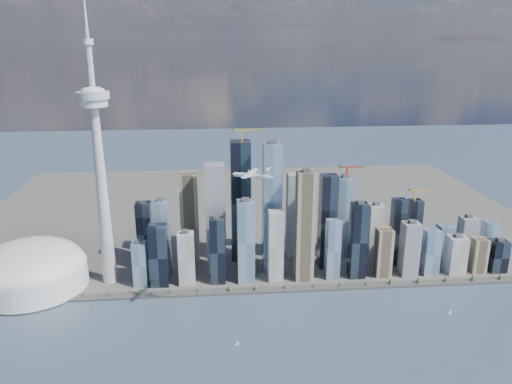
{
  "coord_description": "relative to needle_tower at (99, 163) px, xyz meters",
  "views": [
    {
      "loc": [
        -96.95,
        -574.13,
        448.34
      ],
      "look_at": [
        -24.01,
        260.0,
        189.79
      ],
      "focal_mm": 35.0,
      "sensor_mm": 36.0,
      "label": 1
    }
  ],
  "objects": [
    {
      "name": "ground",
      "position": [
        300.0,
        -310.0,
        -235.84
      ],
      "size": [
        4000.0,
        4000.0,
        0.0
      ],
      "primitive_type": "plane",
      "color": "#314157",
      "rests_on": "ground"
    },
    {
      "name": "seawall",
      "position": [
        300.0,
        -60.0,
        -233.84
      ],
      "size": [
        1100.0,
        22.0,
        4.0
      ],
      "primitive_type": "cube",
      "color": "#383838",
      "rests_on": "ground"
    },
    {
      "name": "land",
      "position": [
        300.0,
        390.0,
        -234.34
      ],
      "size": [
        1400.0,
        900.0,
        3.0
      ],
      "primitive_type": "cube",
      "color": "#4C4C47",
      "rests_on": "ground"
    },
    {
      "name": "shoreline_trees",
      "position": [
        300.0,
        -60.0,
        -227.06
      ],
      "size": [
        960.53,
        7.2,
        8.8
      ],
      "color": "#3F2D1E",
      "rests_on": "seawall"
    },
    {
      "name": "skyscraper_cluster",
      "position": [
        359.61,
        26.81,
        -149.36
      ],
      "size": [
        736.0,
        142.0,
        277.34
      ],
      "color": "black",
      "rests_on": "land"
    },
    {
      "name": "needle_tower",
      "position": [
        0.0,
        0.0,
        0.0
      ],
      "size": [
        56.0,
        56.0,
        550.5
      ],
      "color": "#ADAEA8",
      "rests_on": "land"
    },
    {
      "name": "dome_stadium",
      "position": [
        -140.0,
        -10.0,
        -196.4
      ],
      "size": [
        200.0,
        200.0,
        86.0
      ],
      "color": "silver",
      "rests_on": "land"
    },
    {
      "name": "airplane",
      "position": [
        258.13,
        -187.78,
        22.47
      ],
      "size": [
        61.19,
        54.91,
        15.66
      ],
      "rotation": [
        0.0,
        0.0,
        -0.41
      ],
      "color": "white",
      "rests_on": "ground"
    },
    {
      "name": "sailboat_west",
      "position": [
        232.0,
        -225.26,
        -232.93
      ],
      "size": [
        6.52,
        1.91,
        9.06
      ],
      "rotation": [
        0.0,
        0.0,
        -0.03
      ],
      "color": "white",
      "rests_on": "ground"
    },
    {
      "name": "sailboat_east",
      "position": [
        597.75,
        -165.91,
        -232.74
      ],
      "size": [
        6.99,
        2.32,
        9.67
      ],
      "rotation": [
        0.0,
        0.0,
        -0.08
      ],
      "color": "white",
      "rests_on": "ground"
    }
  ]
}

